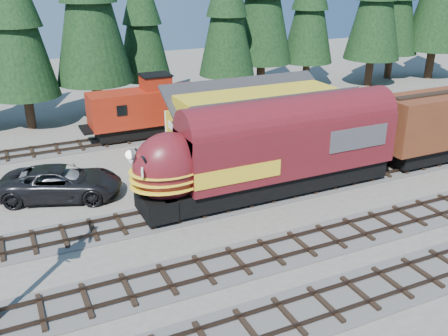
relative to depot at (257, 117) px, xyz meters
name	(u,v)px	position (x,y,z in m)	size (l,w,h in m)	color
ground	(344,213)	(0.00, -10.50, -2.96)	(120.00, 120.00, 0.00)	#6B665B
track_siding	(421,162)	(10.00, -6.50, -2.90)	(68.00, 3.20, 0.33)	#4C4947
track_spur	(101,143)	(-10.00, 7.50, -2.90)	(32.00, 3.20, 0.33)	#4C4947
depot	(257,117)	(0.00, 0.00, 0.00)	(12.80, 7.00, 5.30)	gold
locomotive	(264,156)	(-3.11, -6.50, -0.28)	(16.99, 3.38, 4.62)	black
caboose	(147,109)	(-6.09, 7.50, -0.58)	(9.13, 2.65, 4.75)	black
pickup_truck_a	(62,183)	(-14.26, -1.42, -1.97)	(3.31, 7.18, 1.99)	black
pickup_truck_b	(69,184)	(-13.83, -1.34, -2.16)	(2.26, 5.55, 1.61)	#AEB1B7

